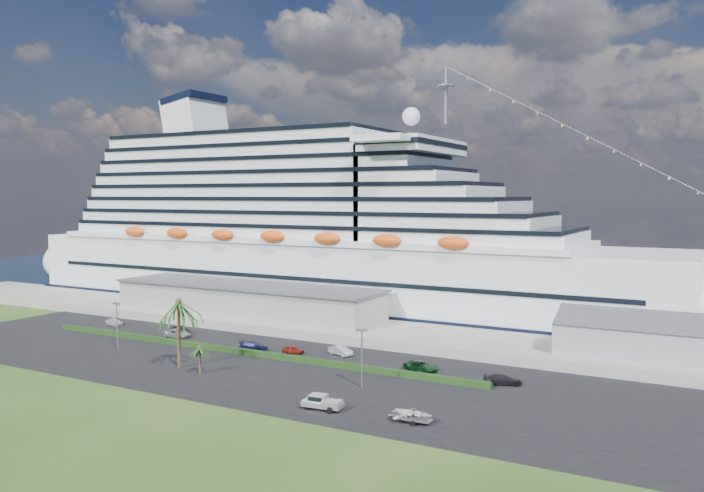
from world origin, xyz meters
The scene contains 22 objects.
ground centered at (0.00, 0.00, 0.00)m, with size 420.00×420.00×0.00m, color #244918.
asphalt_lot centered at (0.00, 11.00, 0.06)m, with size 140.00×38.00×0.12m, color black.
wharf centered at (0.00, 40.00, 0.90)m, with size 240.00×20.00×1.80m, color gray.
water centered at (0.00, 130.00, 0.01)m, with size 420.00×160.00×0.02m, color #0B1E33.
cruise_ship centered at (-21.53, 64.00, 16.69)m, with size 191.00×38.00×54.00m.
terminal_building centered at (-25.00, 40.00, 5.01)m, with size 61.00×15.00×6.30m.
port_shed centered at (52.00, 40.00, 4.40)m, with size 24.00×12.31×7.37m.
hedge centered at (-8.00, 16.00, 0.57)m, with size 88.00×1.10×0.90m, color black.
lamp_post_left centered at (-28.00, 8.00, 5.34)m, with size 1.60×0.35×8.27m.
lamp_post_right centered at (20.00, 8.00, 5.34)m, with size 1.60×0.35×8.27m.
palm_tall centered at (-10.00, 4.00, 9.20)m, with size 8.82×8.82×11.13m.
palm_short centered at (-4.50, 2.50, 3.67)m, with size 3.53×3.53×4.56m.
parked_car_0 centered at (-46.00, 23.33, 0.88)m, with size 1.80×4.49×1.53m, color silver.
parked_car_1 centered at (-28.41, 23.83, 0.84)m, with size 1.52×4.37×1.44m, color black.
parked_car_2 centered at (-26.43, 20.86, 0.89)m, with size 2.55×5.53×1.54m, color #A2A4AB.
parked_car_3 centered at (-7.32, 19.27, 0.85)m, with size 2.04×5.03×1.46m, color navy.
parked_car_4 centered at (0.12, 20.42, 0.77)m, with size 1.54×3.82×1.30m, color maroon.
parked_car_5 centered at (7.68, 23.39, 0.91)m, with size 1.67×4.79×1.58m, color #A4A6AB.
parked_car_6 centered at (23.64, 20.30, 0.89)m, with size 2.54×5.51×1.53m, color #0E3B19.
parked_car_7 centered at (36.56, 19.11, 0.90)m, with size 2.19×5.38×1.56m, color black.
pickup_truck centered at (20.30, -3.05, 1.12)m, with size 5.36×2.46×1.83m.
boat_trailer centered at (32.31, -2.26, 1.20)m, with size 5.72×3.82×1.63m.
Camera 1 is at (64.36, -74.30, 26.77)m, focal length 35.00 mm.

